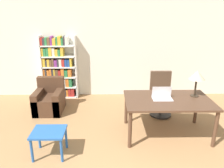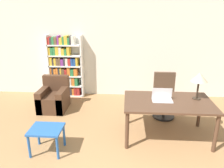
# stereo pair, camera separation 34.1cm
# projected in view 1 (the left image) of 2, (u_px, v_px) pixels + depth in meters

# --- Properties ---
(wall_back) EXTENTS (8.00, 0.06, 2.70)m
(wall_back) POSITION_uv_depth(u_px,v_px,m) (118.00, 50.00, 6.19)
(wall_back) COLOR silver
(wall_back) RESTS_ON ground_plane
(desk) EXTENTS (1.67, 1.04, 0.77)m
(desk) POSITION_uv_depth(u_px,v_px,m) (168.00, 103.00, 4.28)
(desk) COLOR #4C3323
(desk) RESTS_ON ground_plane
(laptop) EXTENTS (0.38, 0.23, 0.23)m
(laptop) POSITION_uv_depth(u_px,v_px,m) (162.00, 96.00, 4.26)
(laptop) COLOR silver
(laptop) RESTS_ON desk
(table_lamp) EXTENTS (0.31, 0.31, 0.53)m
(table_lamp) POSITION_uv_depth(u_px,v_px,m) (197.00, 76.00, 4.27)
(table_lamp) COLOR #2D2319
(table_lamp) RESTS_ON desk
(office_chair) EXTENTS (0.52, 0.52, 1.04)m
(office_chair) POSITION_uv_depth(u_px,v_px,m) (161.00, 96.00, 5.23)
(office_chair) COLOR black
(office_chair) RESTS_ON ground_plane
(side_table_blue) EXTENTS (0.56, 0.47, 0.46)m
(side_table_blue) POSITION_uv_depth(u_px,v_px,m) (49.00, 135.00, 3.73)
(side_table_blue) COLOR #2356A3
(side_table_blue) RESTS_ON ground_plane
(armchair) EXTENTS (0.66, 0.76, 0.82)m
(armchair) POSITION_uv_depth(u_px,v_px,m) (50.00, 101.00, 5.43)
(armchair) COLOR #472D1E
(armchair) RESTS_ON ground_plane
(bookshelf) EXTENTS (0.98, 0.28, 1.77)m
(bookshelf) POSITION_uv_depth(u_px,v_px,m) (58.00, 69.00, 6.15)
(bookshelf) COLOR white
(bookshelf) RESTS_ON ground_plane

